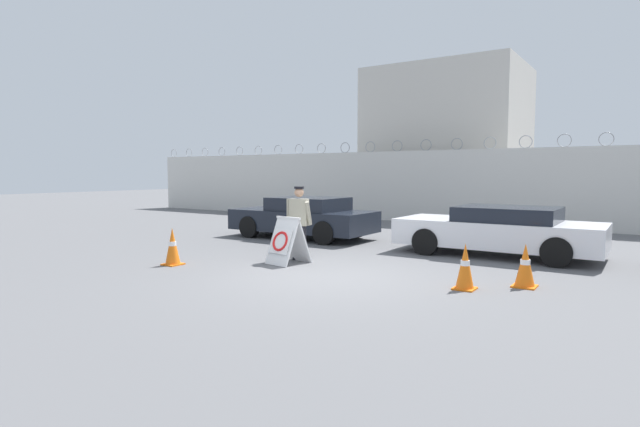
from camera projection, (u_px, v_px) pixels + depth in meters
name	position (u px, v px, depth m)	size (l,w,h in m)	color
ground_plane	(328.00, 277.00, 9.57)	(90.00, 90.00, 0.00)	#5B5B5E
perimeter_wall	(489.00, 187.00, 18.70)	(36.00, 0.30, 3.34)	silver
building_block	(447.00, 143.00, 23.75)	(6.80, 5.29, 6.85)	beige
barricade_sign	(287.00, 240.00, 10.93)	(0.80, 0.92, 1.04)	white
security_guard	(299.00, 220.00, 11.37)	(0.66, 0.35, 1.68)	black
traffic_cone_near	(173.00, 247.00, 10.78)	(0.37, 0.37, 0.81)	orange
traffic_cone_mid	(525.00, 266.00, 8.69)	(0.39, 0.39, 0.77)	orange
traffic_cone_far	(465.00, 267.00, 8.51)	(0.36, 0.36, 0.80)	orange
parked_car_front_coupe	(304.00, 217.00, 15.23)	(4.42, 1.99, 1.25)	black
parked_car_rear_sedan	(499.00, 230.00, 12.00)	(4.69, 2.00, 1.19)	black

